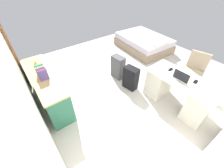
% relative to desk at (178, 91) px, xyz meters
% --- Properties ---
extents(ground_plane, '(5.92, 5.92, 0.00)m').
position_rel_desk_xyz_m(ground_plane, '(1.28, 0.17, -0.39)').
color(ground_plane, beige).
extents(wall_back, '(4.64, 0.10, 2.62)m').
position_rel_desk_xyz_m(wall_back, '(1.28, 2.63, 0.92)').
color(wall_back, white).
rests_on(wall_back, ground_plane).
extents(door_wooden, '(0.88, 0.05, 2.04)m').
position_rel_desk_xyz_m(door_wooden, '(3.05, 2.55, 0.63)').
color(door_wooden, brown).
rests_on(door_wooden, ground_plane).
extents(desk, '(1.46, 0.70, 0.74)m').
position_rel_desk_xyz_m(desk, '(0.00, 0.00, 0.00)').
color(desk, silver).
rests_on(desk, ground_plane).
extents(office_chair, '(0.56, 0.56, 0.94)m').
position_rel_desk_xyz_m(office_chair, '(0.16, -0.84, 0.03)').
color(office_chair, black).
rests_on(office_chair, ground_plane).
extents(credenza, '(1.80, 0.48, 0.78)m').
position_rel_desk_xyz_m(credenza, '(1.81, 2.25, 0.00)').
color(credenza, '#28664C').
rests_on(credenza, ground_plane).
extents(bed, '(1.99, 1.52, 0.58)m').
position_rel_desk_xyz_m(bed, '(2.40, -1.48, -0.14)').
color(bed, gray).
rests_on(bed, ground_plane).
extents(suitcase_black, '(0.39, 0.28, 0.61)m').
position_rel_desk_xyz_m(suitcase_black, '(1.04, 0.43, -0.08)').
color(suitcase_black, black).
rests_on(suitcase_black, ground_plane).
extents(suitcase_spare_grey, '(0.38, 0.25, 0.65)m').
position_rel_desk_xyz_m(suitcase_spare_grey, '(1.61, 0.40, -0.07)').
color(suitcase_spare_grey, '#4C4C51').
rests_on(suitcase_spare_grey, ground_plane).
extents(laptop, '(0.32, 0.23, 0.21)m').
position_rel_desk_xyz_m(laptop, '(0.02, 0.05, 0.40)').
color(laptop, silver).
rests_on(laptop, desk).
extents(computer_mouse, '(0.06, 0.10, 0.03)m').
position_rel_desk_xyz_m(computer_mouse, '(0.28, 0.02, 0.37)').
color(computer_mouse, white).
rests_on(computer_mouse, desk).
extents(cell_phone_near_laptop, '(0.09, 0.15, 0.01)m').
position_rel_desk_xyz_m(cell_phone_near_laptop, '(-0.20, -0.11, 0.36)').
color(cell_phone_near_laptop, black).
rests_on(cell_phone_near_laptop, desk).
extents(cell_phone_by_mouse, '(0.09, 0.15, 0.01)m').
position_rel_desk_xyz_m(cell_phone_by_mouse, '(0.35, -0.07, 0.36)').
color(cell_phone_by_mouse, black).
rests_on(cell_phone_by_mouse, desk).
extents(desk_lamp, '(0.16, 0.11, 0.34)m').
position_rel_desk_xyz_m(desk_lamp, '(-0.51, -0.02, 0.61)').
color(desk_lamp, silver).
rests_on(desk_lamp, desk).
extents(book_row, '(0.28, 0.17, 0.23)m').
position_rel_desk_xyz_m(book_row, '(1.73, 2.25, 0.50)').
color(book_row, '#55468E').
rests_on(book_row, credenza).
extents(figurine_small, '(0.08, 0.08, 0.11)m').
position_rel_desk_xyz_m(figurine_small, '(2.28, 2.25, 0.44)').
color(figurine_small, gold).
rests_on(figurine_small, credenza).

